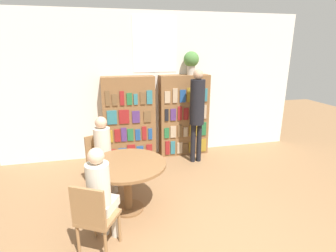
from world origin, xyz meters
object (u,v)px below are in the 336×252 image
chair_left_side (100,159)px  flower_vase (191,61)px  librarian_standing (197,107)px  bookshelf_right (184,116)px  seated_reader_left (104,150)px  chair_near_camera (94,216)px  reading_table (127,172)px  bookshelf_left (129,119)px  seated_reader_right (101,191)px

chair_left_side → flower_vase: bearing=-175.4°
chair_left_side → librarian_standing: 2.10m
bookshelf_right → flower_vase: bearing=2.0°
seated_reader_left → chair_near_camera: bearing=59.7°
bookshelf_right → seated_reader_left: (-1.70, -1.27, -0.15)m
flower_vase → reading_table: 2.84m
bookshelf_right → chair_near_camera: size_ratio=1.94×
bookshelf_left → reading_table: 1.95m
chair_left_side → librarian_standing: bearing=172.2°
flower_vase → chair_near_camera: 3.68m
bookshelf_left → bookshelf_right: (1.18, -0.00, 0.00)m
reading_table → librarian_standing: (1.52, 1.41, 0.55)m
reading_table → chair_near_camera: (-0.43, -0.79, -0.10)m
seated_reader_right → flower_vase: bearing=82.1°
seated_reader_left → seated_reader_right: (-0.03, -1.27, -0.00)m
chair_near_camera → bookshelf_right: bearing=84.5°
chair_left_side → chair_near_camera: bearing=63.0°
flower_vase → reading_table: flower_vase is taller
chair_near_camera → librarian_standing: 3.01m
chair_left_side → seated_reader_left: bearing=90.0°
reading_table → seated_reader_right: seated_reader_right is taller
bookshelf_right → reading_table: 2.38m
bookshelf_left → librarian_standing: (1.30, -0.50, 0.29)m
bookshelf_left → reading_table: (-0.21, -1.92, -0.26)m
reading_table → seated_reader_right: (-0.34, -0.63, 0.11)m
bookshelf_left → chair_left_side: 1.31m
chair_near_camera → seated_reader_left: bearing=113.7°
seated_reader_left → librarian_standing: bearing=177.4°
bookshelf_left → librarian_standing: bearing=-21.0°
chair_near_camera → seated_reader_left: 1.45m
chair_near_camera → seated_reader_right: 0.28m
seated_reader_left → librarian_standing: librarian_standing is taller
bookshelf_left → chair_left_side: bookshelf_left is taller
chair_left_side → seated_reader_right: (0.04, -1.43, 0.21)m
flower_vase → librarian_standing: 1.01m
chair_left_side → seated_reader_right: size_ratio=0.72×
bookshelf_left → chair_near_camera: (-0.64, -2.70, -0.37)m
bookshelf_right → reading_table: bookshelf_right is taller
chair_left_side → reading_table: bearing=90.0°
reading_table → seated_reader_right: 0.72m
bookshelf_left → reading_table: bearing=-96.4°
reading_table → chair_left_side: bearing=115.5°
reading_table → seated_reader_left: bearing=115.5°
flower_vase → chair_near_camera: bearing=-126.0°
reading_table → librarian_standing: size_ratio=0.59×
chair_left_side → bookshelf_left: bearing=-143.9°
flower_vase → reading_table: size_ratio=0.43×
chair_left_side → seated_reader_right: bearing=66.3°
bookshelf_left → chair_near_camera: size_ratio=1.94×
bookshelf_right → chair_left_side: bearing=-148.1°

